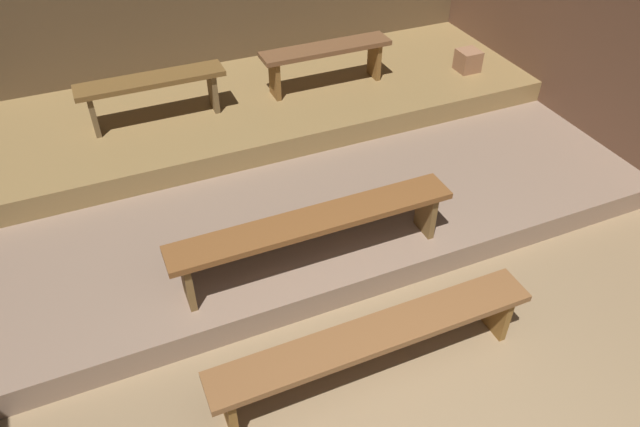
{
  "coord_description": "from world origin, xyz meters",
  "views": [
    {
      "loc": [
        -1.43,
        -0.84,
        3.41
      ],
      "look_at": [
        0.0,
        2.49,
        0.42
      ],
      "focal_mm": 33.02,
      "sensor_mm": 36.0,
      "label": 1
    }
  ],
  "objects_px": {
    "bench_floor_center": "(375,339)",
    "bench_lower_center": "(314,226)",
    "wooden_crate_middle": "(468,60)",
    "bench_middle_left": "(152,87)",
    "bench_middle_right": "(326,55)"
  },
  "relations": [
    {
      "from": "bench_lower_center",
      "to": "bench_middle_left",
      "type": "bearing_deg",
      "value": 107.82
    },
    {
      "from": "bench_floor_center",
      "to": "wooden_crate_middle",
      "type": "xyz_separation_m",
      "value": [
        2.66,
        2.92,
        0.19
      ]
    },
    {
      "from": "bench_floor_center",
      "to": "wooden_crate_middle",
      "type": "distance_m",
      "value": 3.95
    },
    {
      "from": "bench_floor_center",
      "to": "bench_lower_center",
      "type": "distance_m",
      "value": 0.97
    },
    {
      "from": "wooden_crate_middle",
      "to": "bench_middle_left",
      "type": "bearing_deg",
      "value": 175.36
    },
    {
      "from": "bench_lower_center",
      "to": "wooden_crate_middle",
      "type": "relative_size",
      "value": 9.4
    },
    {
      "from": "bench_lower_center",
      "to": "bench_middle_right",
      "type": "relative_size",
      "value": 1.57
    },
    {
      "from": "bench_middle_right",
      "to": "bench_lower_center",
      "type": "bearing_deg",
      "value": -115.61
    },
    {
      "from": "bench_floor_center",
      "to": "wooden_crate_middle",
      "type": "relative_size",
      "value": 9.6
    },
    {
      "from": "bench_middle_left",
      "to": "wooden_crate_middle",
      "type": "height_order",
      "value": "bench_middle_left"
    },
    {
      "from": "bench_floor_center",
      "to": "wooden_crate_middle",
      "type": "height_order",
      "value": "wooden_crate_middle"
    },
    {
      "from": "bench_lower_center",
      "to": "bench_middle_left",
      "type": "height_order",
      "value": "bench_middle_left"
    },
    {
      "from": "bench_middle_left",
      "to": "wooden_crate_middle",
      "type": "relative_size",
      "value": 5.97
    },
    {
      "from": "wooden_crate_middle",
      "to": "bench_lower_center",
      "type": "bearing_deg",
      "value": -143.73
    },
    {
      "from": "bench_middle_right",
      "to": "wooden_crate_middle",
      "type": "bearing_deg",
      "value": -9.75
    }
  ]
}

